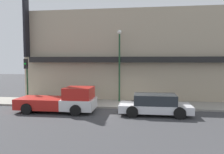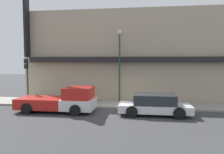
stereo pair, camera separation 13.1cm
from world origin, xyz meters
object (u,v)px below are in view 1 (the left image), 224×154
object	(u,v)px
parked_car	(155,105)
traffic_light	(27,73)
street_lamp	(119,58)
fire_hydrant	(86,100)
pickup_truck	(62,101)

from	to	relation	value
parked_car	traffic_light	world-z (taller)	traffic_light
street_lamp	traffic_light	size ratio (longest dim) A/B	1.67
fire_hydrant	traffic_light	xyz separation A→B (m)	(-4.93, -0.36, 2.22)
parked_car	traffic_light	xyz separation A→B (m)	(-10.28, 2.01, 1.97)
street_lamp	pickup_truck	bearing A→B (deg)	-133.30
fire_hydrant	street_lamp	size ratio (longest dim) A/B	0.10
street_lamp	traffic_light	distance (m)	7.83
street_lamp	traffic_light	world-z (taller)	street_lamp
parked_car	fire_hydrant	size ratio (longest dim) A/B	7.77
pickup_truck	fire_hydrant	bearing A→B (deg)	63.64
fire_hydrant	street_lamp	bearing A→B (deg)	32.07
parked_car	fire_hydrant	xyz separation A→B (m)	(-5.35, 2.37, -0.25)
pickup_truck	fire_hydrant	distance (m)	2.67
pickup_truck	parked_car	bearing A→B (deg)	0.27
pickup_truck	parked_car	size ratio (longest dim) A/B	1.16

